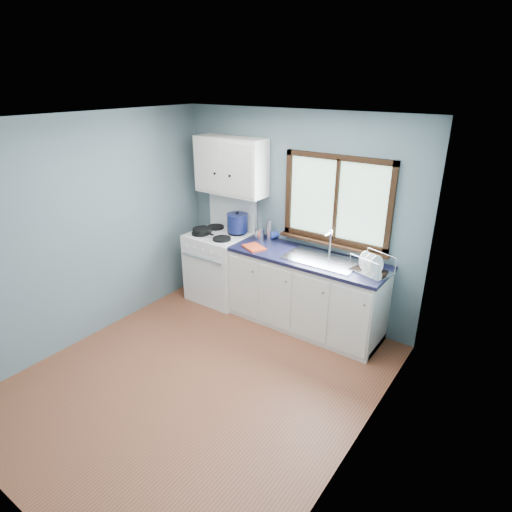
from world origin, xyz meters
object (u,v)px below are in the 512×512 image
Objects in this scene: base_cabinets at (305,296)px; stockpot at (237,222)px; thermos at (269,230)px; sink at (321,265)px; skillet at (202,230)px; gas_range at (220,264)px; dish_rack at (371,267)px; utensil_crock at (260,234)px.

base_cabinets is 1.30m from stockpot.
stockpot reaches higher than thermos.
sink is 1.31m from stockpot.
skillet is 1.50× the size of thermos.
thermos is (0.46, 0.05, -0.03)m from stockpot.
gas_range is at bearing -163.28° from thermos.
skillet is 2.23m from dish_rack.
dish_rack is at bearing 0.55° from base_cabinets.
gas_range is at bearing 56.04° from skillet.
utensil_crock is (0.71, 0.29, 0.01)m from skillet.
thermos is (0.82, 0.34, 0.07)m from skillet.
base_cabinets is 5.10× the size of utensil_crock.
dish_rack is at bearing -6.93° from thermos.
thermos reaches higher than base_cabinets.
stockpot is (0.36, 0.29, 0.10)m from skillet.
gas_range is 0.64m from stockpot.
thermos is 1.42m from dish_rack.
dish_rack reaches higher than skillet.
utensil_crock reaches higher than skillet.
gas_range is 3.42× the size of skillet.
base_cabinets is (1.31, 0.02, -0.08)m from gas_range.
sink is 0.87m from thermos.
stockpot reaches higher than skillet.
thermos is (-0.65, 0.18, 0.64)m from base_cabinets.
gas_range is at bearing -165.02° from utensil_crock.
dish_rack is at bearing 19.49° from skillet.
stockpot reaches higher than base_cabinets.
thermos is 0.57× the size of dish_rack.
gas_range is 0.74× the size of base_cabinets.
skillet is 0.47m from stockpot.
sink is at bearing 20.71° from skillet.
stockpot is at bearing -166.27° from dish_rack.
dish_rack is at bearing 0.76° from sink.
base_cabinets is 5.59× the size of stockpot.
dish_rack is (0.76, 0.01, 0.56)m from base_cabinets.
skillet is at bearing -174.52° from sink.
base_cabinets is 1.58m from skillet.
stockpot is (0.20, 0.15, 0.59)m from gas_range.
stockpot is 0.46m from thermos.
gas_range is 1.62× the size of sink.
sink reaches higher than thermos.
skillet is (-1.47, -0.16, 0.58)m from base_cabinets.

